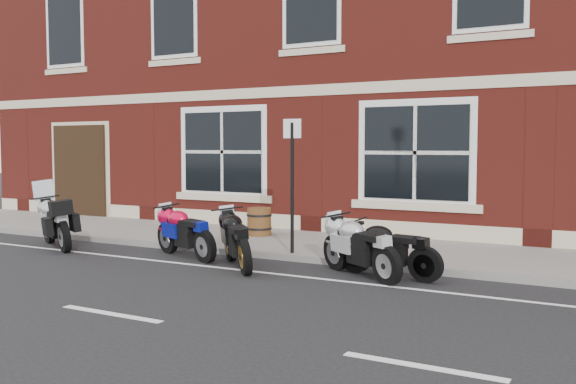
# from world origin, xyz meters

# --- Properties ---
(ground) EXTENTS (80.00, 80.00, 0.00)m
(ground) POSITION_xyz_m (0.00, 0.00, 0.00)
(ground) COLOR black
(ground) RESTS_ON ground
(sidewalk) EXTENTS (30.00, 3.00, 0.12)m
(sidewalk) POSITION_xyz_m (0.00, 3.00, 0.06)
(sidewalk) COLOR slate
(sidewalk) RESTS_ON ground
(kerb) EXTENTS (30.00, 0.16, 0.12)m
(kerb) POSITION_xyz_m (0.00, 1.42, 0.06)
(kerb) COLOR slate
(kerb) RESTS_ON ground
(pub_building) EXTENTS (24.00, 12.00, 12.00)m
(pub_building) POSITION_xyz_m (0.00, 10.50, 6.00)
(pub_building) COLOR maroon
(pub_building) RESTS_ON ground
(moto_touring_silver) EXTENTS (1.90, 1.14, 1.38)m
(moto_touring_silver) POSITION_xyz_m (-4.90, 0.45, 0.56)
(moto_touring_silver) COLOR black
(moto_touring_silver) RESTS_ON ground
(moto_sport_red) EXTENTS (1.88, 0.84, 0.89)m
(moto_sport_red) POSITION_xyz_m (-1.76, 0.76, 0.51)
(moto_sport_red) COLOR black
(moto_sport_red) RESTS_ON ground
(moto_sport_black) EXTENTS (1.49, 1.54, 0.91)m
(moto_sport_black) POSITION_xyz_m (-0.35, 0.42, 0.52)
(moto_sport_black) COLOR black
(moto_sport_black) RESTS_ON ground
(moto_sport_silver) EXTENTS (1.76, 1.15, 0.89)m
(moto_sport_silver) POSITION_xyz_m (1.83, 0.68, 0.51)
(moto_sport_silver) COLOR black
(moto_sport_silver) RESTS_ON ground
(moto_naked_black) EXTENTS (1.84, 0.45, 0.83)m
(moto_naked_black) POSITION_xyz_m (2.23, 0.86, 0.48)
(moto_naked_black) COLOR black
(moto_naked_black) RESTS_ON ground
(barrel_planter) EXTENTS (0.56, 0.56, 0.62)m
(barrel_planter) POSITION_xyz_m (-1.67, 3.28, 0.43)
(barrel_planter) COLOR #4D2B14
(barrel_planter) RESTS_ON sidewalk
(parking_sign) EXTENTS (0.35, 0.07, 2.49)m
(parking_sign) POSITION_xyz_m (0.11, 1.55, 1.56)
(parking_sign) COLOR black
(parking_sign) RESTS_ON sidewalk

